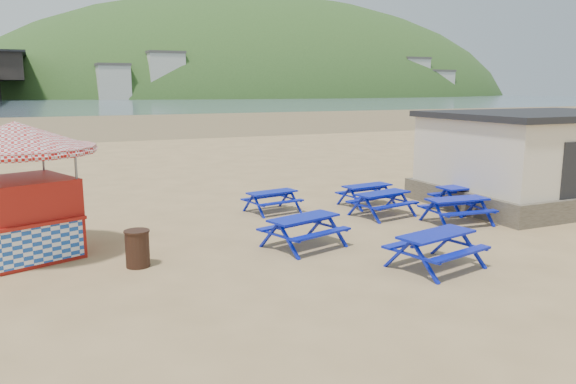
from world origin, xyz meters
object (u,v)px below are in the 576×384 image
picnic_table_blue_b (382,204)px  ice_cream_kiosk (19,173)px  litter_bin (137,248)px  amenity_block (541,158)px  picnic_table_blue_a (272,202)px

picnic_table_blue_b → ice_cream_kiosk: (-10.15, -0.19, 1.65)m
picnic_table_blue_b → litter_bin: 8.09m
picnic_table_blue_b → amenity_block: (6.19, -0.43, 1.19)m
picnic_table_blue_a → litter_bin: size_ratio=2.16×
ice_cream_kiosk → amenity_block: ice_cream_kiosk is taller
litter_bin → ice_cream_kiosk: bearing=142.1°
picnic_table_blue_b → litter_bin: litter_bin is taller
litter_bin → amenity_block: 14.16m
picnic_table_blue_b → litter_bin: size_ratio=2.42×
litter_bin → amenity_block: size_ratio=0.11×
picnic_table_blue_a → amenity_block: size_ratio=0.25×
ice_cream_kiosk → litter_bin: bearing=-58.4°
ice_cream_kiosk → picnic_table_blue_a: bearing=-4.1°
picnic_table_blue_b → amenity_block: bearing=-15.1°
picnic_table_blue_b → litter_bin: bearing=-176.9°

